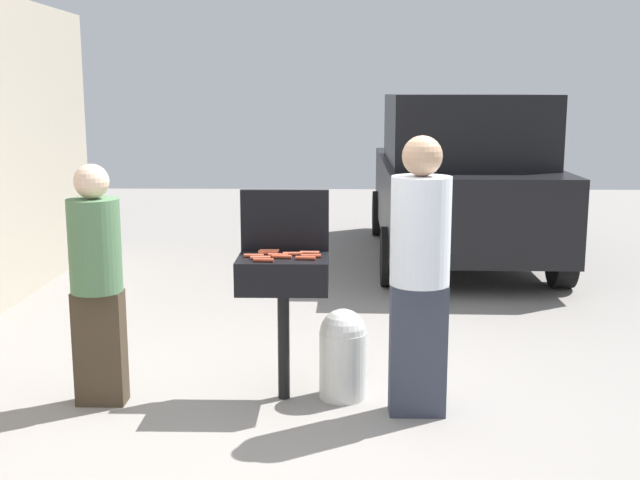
% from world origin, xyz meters
% --- Properties ---
extents(ground_plane, '(24.00, 24.00, 0.00)m').
position_xyz_m(ground_plane, '(0.00, 0.00, 0.00)').
color(ground_plane, gray).
extents(bbq_grill, '(0.60, 0.44, 0.98)m').
position_xyz_m(bbq_grill, '(-0.19, 0.21, 0.83)').
color(bbq_grill, black).
rests_on(bbq_grill, ground).
extents(grill_lid_open, '(0.60, 0.05, 0.42)m').
position_xyz_m(grill_lid_open, '(-0.19, 0.43, 1.19)').
color(grill_lid_open, black).
rests_on(grill_lid_open, bbq_grill).
extents(hot_dog_0, '(0.13, 0.04, 0.03)m').
position_xyz_m(hot_dog_0, '(-0.29, 0.28, 0.99)').
color(hot_dog_0, '#AD4228').
rests_on(hot_dog_0, bbq_grill).
extents(hot_dog_1, '(0.13, 0.03, 0.03)m').
position_xyz_m(hot_dog_1, '(-0.33, 0.13, 0.99)').
color(hot_dog_1, '#C6593D').
rests_on(hot_dog_1, bbq_grill).
extents(hot_dog_2, '(0.13, 0.03, 0.03)m').
position_xyz_m(hot_dog_2, '(-0.12, 0.26, 0.99)').
color(hot_dog_2, '#B74C33').
rests_on(hot_dog_2, bbq_grill).
extents(hot_dog_3, '(0.13, 0.04, 0.03)m').
position_xyz_m(hot_dog_3, '(-0.29, 0.32, 0.99)').
color(hot_dog_3, '#B74C33').
rests_on(hot_dog_3, bbq_grill).
extents(hot_dog_4, '(0.13, 0.03, 0.03)m').
position_xyz_m(hot_dog_4, '(-0.01, 0.29, 0.99)').
color(hot_dog_4, '#C6593D').
rests_on(hot_dog_4, bbq_grill).
extents(hot_dog_5, '(0.13, 0.04, 0.03)m').
position_xyz_m(hot_dog_5, '(-0.22, 0.21, 0.99)').
color(hot_dog_5, '#B74C33').
rests_on(hot_dog_5, bbq_grill).
extents(hot_dog_6, '(0.13, 0.03, 0.03)m').
position_xyz_m(hot_dog_6, '(0.00, 0.19, 0.99)').
color(hot_dog_6, '#AD4228').
rests_on(hot_dog_6, bbq_grill).
extents(hot_dog_7, '(0.13, 0.04, 0.03)m').
position_xyz_m(hot_dog_7, '(-0.30, 0.06, 0.99)').
color(hot_dog_7, '#AD4228').
rests_on(hot_dog_7, bbq_grill).
extents(hot_dog_8, '(0.13, 0.04, 0.03)m').
position_xyz_m(hot_dog_8, '(-0.03, 0.13, 0.99)').
color(hot_dog_8, '#AD4228').
rests_on(hot_dog_8, bbq_grill).
extents(hot_dog_9, '(0.13, 0.04, 0.03)m').
position_xyz_m(hot_dog_9, '(-0.19, 0.16, 0.99)').
color(hot_dog_9, '#AD4228').
rests_on(hot_dog_9, bbq_grill).
extents(hot_dog_10, '(0.13, 0.03, 0.03)m').
position_xyz_m(hot_dog_10, '(-0.29, 0.35, 0.99)').
color(hot_dog_10, '#B74C33').
rests_on(hot_dog_10, bbq_grill).
extents(hot_dog_11, '(0.13, 0.03, 0.03)m').
position_xyz_m(hot_dog_11, '(-0.38, 0.20, 0.99)').
color(hot_dog_11, '#B74C33').
rests_on(hot_dog_11, bbq_grill).
extents(propane_tank, '(0.32, 0.32, 0.62)m').
position_xyz_m(propane_tank, '(0.21, 0.23, 0.32)').
color(propane_tank, silver).
rests_on(propane_tank, ground).
extents(person_left, '(0.34, 0.34, 1.60)m').
position_xyz_m(person_left, '(-1.39, 0.10, 0.87)').
color(person_left, '#3F3323').
rests_on(person_left, ground).
extents(person_right, '(0.38, 0.38, 1.79)m').
position_xyz_m(person_right, '(0.69, -0.03, 0.97)').
color(person_right, '#333847').
rests_on(person_right, ground).
extents(parked_minivan, '(2.08, 4.43, 2.02)m').
position_xyz_m(parked_minivan, '(1.68, 4.86, 1.03)').
color(parked_minivan, black).
rests_on(parked_minivan, ground).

